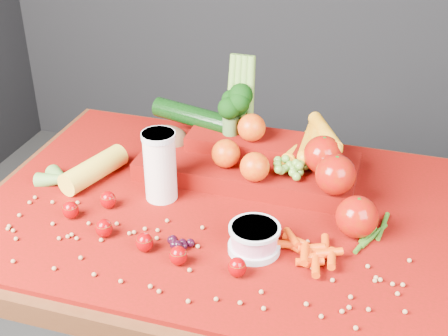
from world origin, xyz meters
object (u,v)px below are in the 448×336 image
(milk_glass, at_px, (160,164))
(produce_mound, at_px, (263,155))
(yogurt_bowl, at_px, (254,238))
(table, at_px, (221,244))

(milk_glass, relative_size, produce_mound, 0.27)
(yogurt_bowl, distance_m, produce_mound, 0.29)
(table, relative_size, produce_mound, 1.80)
(table, distance_m, produce_mound, 0.23)
(table, bearing_deg, produce_mound, 69.13)
(milk_glass, xyz_separation_m, yogurt_bowl, (0.25, -0.13, -0.06))
(table, height_order, yogurt_bowl, yogurt_bowl)
(yogurt_bowl, xyz_separation_m, produce_mound, (-0.05, 0.28, 0.03))
(table, distance_m, milk_glass, 0.24)
(milk_glass, bearing_deg, yogurt_bowl, -27.14)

